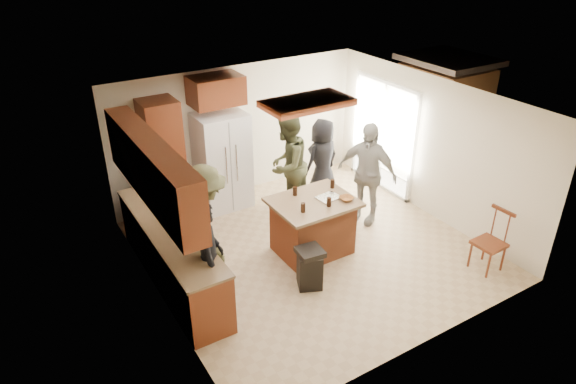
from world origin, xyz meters
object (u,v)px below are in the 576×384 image
person_counter (206,225)px  spindle_chair (490,243)px  person_behind_left (287,165)px  kitchen_island (313,226)px  person_behind_right (322,159)px  refrigerator (222,161)px  trash_bin (310,267)px  person_front_left (208,259)px  person_side_right (367,173)px

person_counter → spindle_chair: person_counter is taller
person_behind_left → kitchen_island: bearing=44.1°
person_behind_left → person_counter: bearing=-5.0°
person_behind_right → refrigerator: 1.87m
refrigerator → trash_bin: refrigerator is taller
person_behind_right → person_counter: size_ratio=0.86×
person_front_left → person_behind_left: bearing=-32.7°
person_side_right → person_counter: 3.05m
trash_bin → person_side_right: bearing=29.7°
trash_bin → person_front_left: bearing=170.6°
person_behind_right → trash_bin: size_ratio=2.50×
person_side_right → refrigerator: (-1.89, 1.81, -0.02)m
person_front_left → person_side_right: 3.44m
person_behind_left → refrigerator: 1.22m
person_front_left → refrigerator: (1.44, 2.64, 0.04)m
person_behind_right → kitchen_island: 1.91m
person_behind_right → refrigerator: refrigerator is taller
person_behind_right → person_side_right: bearing=87.2°
spindle_chair → person_side_right: bearing=107.6°
person_front_left → trash_bin: size_ratio=2.72×
person_behind_left → person_behind_right: size_ratio=1.21×
person_behind_right → spindle_chair: person_behind_right is taller
trash_bin → person_counter: bearing=140.2°
person_behind_right → person_counter: (-2.89, -1.22, 0.13)m
person_behind_right → trash_bin: (-1.73, -2.18, -0.47)m
person_behind_right → person_front_left: bearing=20.8°
person_behind_left → trash_bin: person_behind_left is taller
refrigerator → person_behind_left: bearing=-45.9°
kitchen_island → person_counter: bearing=171.9°
person_behind_left → spindle_chair: bearing=86.9°
trash_bin → spindle_chair: spindle_chair is taller
kitchen_island → person_behind_left: bearing=76.4°
person_side_right → kitchen_island: size_ratio=1.44×
person_behind_left → person_behind_right: (0.89, 0.18, -0.17)m
person_front_left → trash_bin: (1.45, -0.24, -0.54)m
person_side_right → kitchen_island: (-1.35, -0.35, -0.44)m
person_behind_left → refrigerator: person_behind_left is taller
person_behind_left → person_counter: size_ratio=1.05×
person_behind_right → person_side_right: size_ratio=0.86×
person_front_left → refrigerator: size_ratio=0.95×
person_behind_right → trash_bin: bearing=40.9°
refrigerator → kitchen_island: refrigerator is taller
person_side_right → spindle_chair: size_ratio=1.85×
person_side_right → trash_bin: person_side_right is taller
kitchen_island → trash_bin: (-0.54, -0.72, -0.16)m
kitchen_island → person_behind_right: bearing=50.7°
person_side_right → person_counter: (-3.05, -0.11, -0.00)m
person_behind_left → trash_bin: 2.27m
person_front_left → person_counter: person_counter is taller
person_behind_left → person_behind_right: person_behind_left is taller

